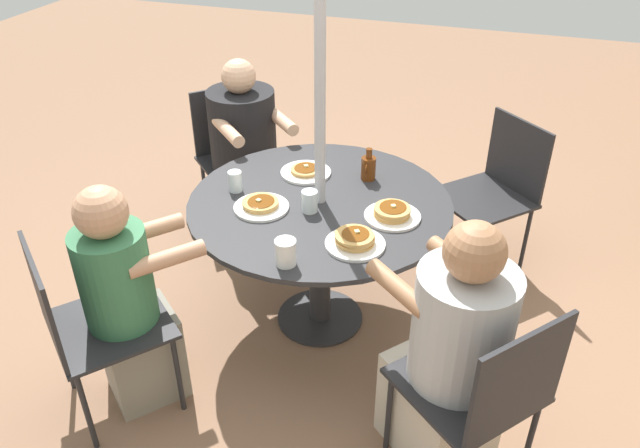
# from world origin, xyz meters

# --- Properties ---
(ground_plane) EXTENTS (12.00, 12.00, 0.00)m
(ground_plane) POSITION_xyz_m (0.00, 0.00, 0.00)
(ground_plane) COLOR #8C664C
(patio_table) EXTENTS (1.26, 1.26, 0.73)m
(patio_table) POSITION_xyz_m (0.00, 0.00, 0.62)
(patio_table) COLOR #28282B
(patio_table) RESTS_ON ground
(umbrella_pole) EXTENTS (0.05, 0.05, 2.04)m
(umbrella_pole) POSITION_xyz_m (0.00, 0.00, 1.02)
(umbrella_pole) COLOR #ADADB2
(umbrella_pole) RESTS_ON ground
(patio_chair_north) EXTENTS (0.65, 0.65, 0.88)m
(patio_chair_north) POSITION_xyz_m (0.87, -0.73, 0.51)
(patio_chair_north) COLOR #232326
(patio_chair_north) RESTS_ON ground
(diner_north) EXTENTS (0.55, 0.53, 1.10)m
(diner_north) POSITION_xyz_m (0.74, -0.62, 0.52)
(diner_north) COLOR gray
(diner_north) RESTS_ON ground
(patio_chair_east) EXTENTS (0.65, 0.65, 0.88)m
(patio_chair_east) POSITION_xyz_m (0.73, 0.87, 0.51)
(patio_chair_east) COLOR #232326
(patio_chair_east) RESTS_ON ground
(diner_east) EXTENTS (0.60, 0.62, 1.14)m
(diner_east) POSITION_xyz_m (0.62, 0.74, 0.52)
(diner_east) COLOR beige
(diner_east) RESTS_ON ground
(patio_chair_south) EXTENTS (0.66, 0.66, 0.88)m
(patio_chair_south) POSITION_xyz_m (-0.83, 0.78, 0.51)
(patio_chair_south) COLOR #232326
(patio_chair_south) RESTS_ON ground
(patio_chair_west) EXTENTS (0.66, 0.66, 0.88)m
(patio_chair_west) POSITION_xyz_m (-0.79, -0.82, 0.51)
(patio_chair_west) COLOR #232326
(patio_chair_west) RESTS_ON ground
(diner_west) EXTENTS (0.64, 0.64, 1.14)m
(diner_west) POSITION_xyz_m (-0.67, -0.69, 0.51)
(diner_west) COLOR slate
(diner_west) RESTS_ON ground
(pancake_plate_a) EXTENTS (0.26, 0.26, 0.05)m
(pancake_plate_a) POSITION_xyz_m (0.15, -0.24, 0.75)
(pancake_plate_a) COLOR white
(pancake_plate_a) RESTS_ON patio_table
(pancake_plate_b) EXTENTS (0.26, 0.26, 0.07)m
(pancake_plate_b) POSITION_xyz_m (0.31, 0.26, 0.76)
(pancake_plate_b) COLOR white
(pancake_plate_b) RESTS_ON patio_table
(pancake_plate_c) EXTENTS (0.26, 0.26, 0.07)m
(pancake_plate_c) POSITION_xyz_m (0.04, 0.36, 0.76)
(pancake_plate_c) COLOR white
(pancake_plate_c) RESTS_ON patio_table
(pancake_plate_d) EXTENTS (0.26, 0.26, 0.05)m
(pancake_plate_d) POSITION_xyz_m (-0.24, -0.16, 0.75)
(pancake_plate_d) COLOR white
(pancake_plate_d) RESTS_ON patio_table
(syrup_bottle) EXTENTS (0.10, 0.07, 0.17)m
(syrup_bottle) POSITION_xyz_m (-0.28, 0.16, 0.80)
(syrup_bottle) COLOR #602D0F
(syrup_bottle) RESTS_ON patio_table
(coffee_cup) EXTENTS (0.09, 0.09, 0.11)m
(coffee_cup) POSITION_xyz_m (0.52, 0.03, 0.79)
(coffee_cup) COLOR white
(coffee_cup) RESTS_ON patio_table
(drinking_glass_a) EXTENTS (0.07, 0.07, 0.10)m
(drinking_glass_a) POSITION_xyz_m (0.10, -0.02, 0.79)
(drinking_glass_a) COLOR silver
(drinking_glass_a) RESTS_ON patio_table
(drinking_glass_b) EXTENTS (0.07, 0.07, 0.10)m
(drinking_glass_b) POSITION_xyz_m (0.03, -0.42, 0.79)
(drinking_glass_b) COLOR silver
(drinking_glass_b) RESTS_ON patio_table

